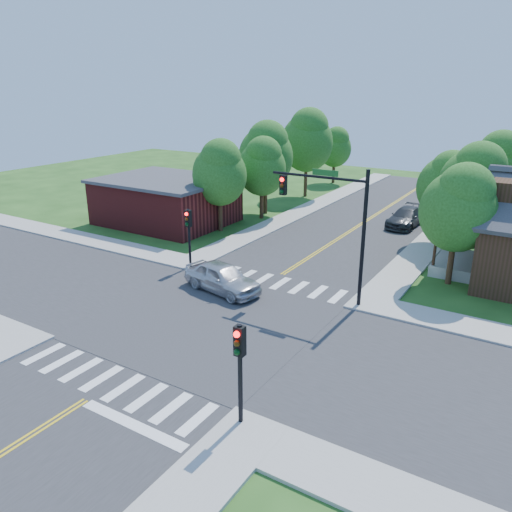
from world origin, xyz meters
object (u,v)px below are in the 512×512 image
Objects in this scene: signal_mast_ne at (333,213)px; car_dgrey at (406,218)px; car_silver at (222,278)px; signal_pole_nw at (189,227)px; signal_pole_se at (240,357)px.

car_dgrey is (-0.64, 16.82, -4.11)m from signal_mast_ne.
car_silver reaches higher than car_dgrey.
car_silver is (3.97, -2.08, -1.84)m from signal_pole_nw.
car_dgrey is at bearing 62.21° from signal_pole_nw.
signal_pole_nw is (-11.20, 11.20, 0.00)m from signal_pole_se.
car_silver is at bearing -101.44° from car_dgrey.
signal_pole_nw is at bearing 135.00° from signal_pole_se.
signal_pole_se and signal_pole_nw have the same top height.
signal_pole_nw is 0.74× the size of car_silver.
car_dgrey is at bearing -3.18° from car_silver.
signal_mast_ne is 1.89× the size of signal_pole_se.
car_silver is (-7.23, 9.12, -1.84)m from signal_pole_se.
car_dgrey is (-2.33, 28.03, -1.92)m from signal_pole_se.
signal_pole_nw is at bearing 73.75° from car_silver.
signal_mast_ne is at bearing -84.73° from car_dgrey.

